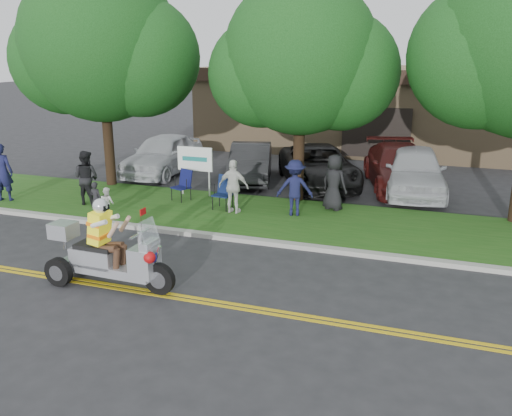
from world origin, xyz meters
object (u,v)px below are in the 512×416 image
(trike_scooter, at_px, (106,256))
(spectator_adult_mid, at_px, (86,178))
(spectator_adult_right, at_px, (234,187))
(parked_car_left, at_px, (251,163))
(parked_car_mid, at_px, (318,166))
(parked_car_far_right, at_px, (414,170))
(parked_car_right, at_px, (400,168))
(parked_car_far_left, at_px, (163,154))
(lawn_chair_a, at_px, (183,183))
(spectator_adult_left, at_px, (2,172))
(lawn_chair_b, at_px, (224,190))

(trike_scooter, height_order, spectator_adult_mid, trike_scooter)
(spectator_adult_right, bearing_deg, parked_car_left, -74.88)
(parked_car_mid, bearing_deg, spectator_adult_mid, -163.53)
(spectator_adult_right, bearing_deg, parked_car_far_right, -135.82)
(spectator_adult_mid, relative_size, parked_car_far_right, 0.35)
(parked_car_left, height_order, parked_car_right, parked_car_right)
(parked_car_far_left, relative_size, parked_car_mid, 0.90)
(parked_car_left, bearing_deg, spectator_adult_right, -92.68)
(lawn_chair_a, relative_size, spectator_adult_left, 0.53)
(spectator_adult_right, distance_m, parked_car_right, 6.74)
(parked_car_left, xyz_separation_m, parked_car_right, (5.48, 0.65, 0.07))
(parked_car_mid, height_order, parked_car_right, parked_car_right)
(lawn_chair_a, xyz_separation_m, spectator_adult_mid, (-2.65, -1.47, 0.30))
(parked_car_far_right, bearing_deg, parked_car_left, 173.59)
(spectator_adult_right, relative_size, parked_car_right, 0.31)
(trike_scooter, height_order, parked_car_left, trike_scooter)
(parked_car_far_left, bearing_deg, lawn_chair_b, -45.28)
(spectator_adult_left, xyz_separation_m, parked_car_left, (6.50, 5.63, -0.34))
(lawn_chair_b, bearing_deg, spectator_adult_mid, -160.77)
(parked_car_far_left, relative_size, parked_car_far_right, 0.97)
(lawn_chair_b, bearing_deg, parked_car_far_right, 43.82)
(parked_car_mid, bearing_deg, parked_car_left, 159.47)
(lawn_chair_a, height_order, parked_car_far_right, parked_car_far_right)
(lawn_chair_b, distance_m, parked_car_mid, 4.66)
(trike_scooter, xyz_separation_m, parked_car_far_right, (5.64, 10.08, 0.16))
(spectator_adult_mid, bearing_deg, spectator_adult_right, -170.66)
(trike_scooter, relative_size, spectator_adult_mid, 1.70)
(trike_scooter, relative_size, parked_car_right, 0.55)
(parked_car_mid, bearing_deg, parked_car_far_right, -24.20)
(spectator_adult_right, relative_size, parked_car_mid, 0.31)
(parked_car_far_left, bearing_deg, parked_car_mid, -0.83)
(lawn_chair_a, height_order, parked_car_left, parked_car_left)
(lawn_chair_b, height_order, parked_car_mid, parked_car_mid)
(spectator_adult_mid, relative_size, parked_car_left, 0.40)
(lawn_chair_b, xyz_separation_m, parked_car_left, (-0.61, 4.09, 0.02))
(spectator_adult_left, relative_size, parked_car_far_left, 0.40)
(lawn_chair_a, bearing_deg, spectator_adult_left, -139.28)
(parked_car_far_left, xyz_separation_m, parked_car_left, (3.74, 0.02, -0.10))
(parked_car_right, bearing_deg, parked_car_far_right, -62.98)
(spectator_adult_left, relative_size, parked_car_right, 0.35)
(trike_scooter, bearing_deg, parked_car_left, 93.64)
(parked_car_far_left, distance_m, parked_car_far_right, 9.74)
(parked_car_mid, bearing_deg, lawn_chair_b, -138.45)
(trike_scooter, relative_size, parked_car_far_right, 0.60)
(parked_car_far_left, xyz_separation_m, parked_car_mid, (6.33, 0.15, -0.07))
(lawn_chair_b, bearing_deg, spectator_adult_right, -32.12)
(lawn_chair_a, distance_m, parked_car_far_left, 4.51)
(spectator_adult_left, bearing_deg, parked_car_mid, -164.10)
(parked_car_left, bearing_deg, parked_car_far_right, -15.49)
(trike_scooter, height_order, parked_car_mid, trike_scooter)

